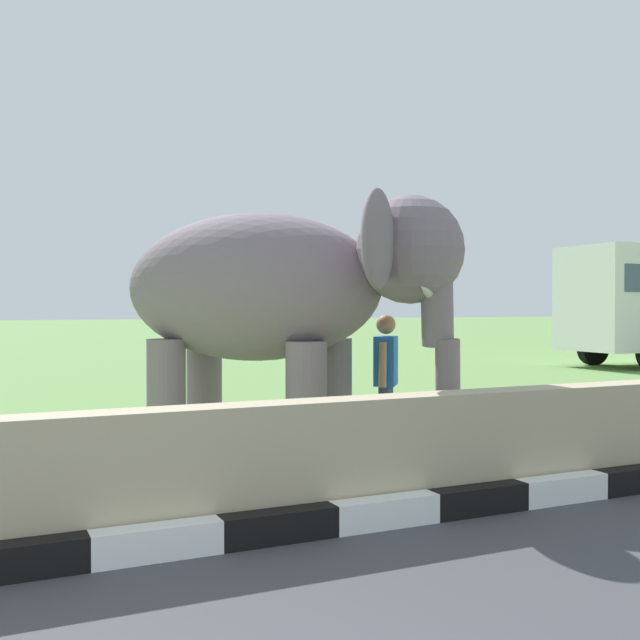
% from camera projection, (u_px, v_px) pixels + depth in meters
% --- Properties ---
extents(barrier_parapet, '(28.00, 0.36, 1.00)m').
position_uv_depth(barrier_parapet, '(276.00, 467.00, 5.84)').
color(barrier_parapet, tan).
rests_on(barrier_parapet, ground_plane).
extents(elephant, '(3.85, 3.82, 2.94)m').
position_uv_depth(elephant, '(280.00, 291.00, 8.52)').
color(elephant, slate).
rests_on(elephant, ground_plane).
extents(person_handler, '(0.47, 0.57, 1.66)m').
position_uv_depth(person_handler, '(386.00, 376.00, 8.87)').
color(person_handler, navy).
rests_on(person_handler, ground_plane).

